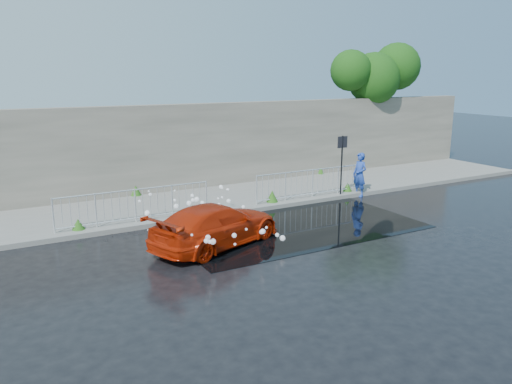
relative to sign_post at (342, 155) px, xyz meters
The scene contains 13 objects.
ground 5.50m from the sign_post, 143.57° to the right, with size 90.00×90.00×0.00m, color black.
pavement 4.90m from the sign_post, 155.66° to the left, with size 30.00×4.00×0.15m, color slate.
curb 4.51m from the sign_post, behind, with size 30.00×0.25×0.16m, color slate.
retaining_wall 5.87m from the sign_post, 135.69° to the left, with size 30.00×0.60×3.50m, color #5B564C.
puddle 4.59m from the sign_post, 150.42° to the right, with size 8.00×5.00×0.01m, color black.
sign_post is the anchor object (origin of this frame).
tree 7.68m from the sign_post, 37.95° to the left, with size 5.20×2.61×6.40m.
railing_left 8.26m from the sign_post, behind, with size 5.05×0.05×1.10m.
railing_right 1.57m from the sign_post, 168.23° to the left, with size 5.05×0.05×1.10m.
weeds 4.72m from the sign_post, 161.65° to the left, with size 12.17×3.93×0.44m.
water_spray 6.79m from the sign_post, 165.25° to the right, with size 3.45×5.28×0.81m.
red_car 7.31m from the sign_post, 157.87° to the right, with size 1.72×4.23×1.23m, color #AF2107.
person 1.21m from the sign_post, ahead, with size 0.65×0.42×1.77m, color #2040A4.
Camera 1 is at (-8.15, -12.19, 4.88)m, focal length 35.00 mm.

